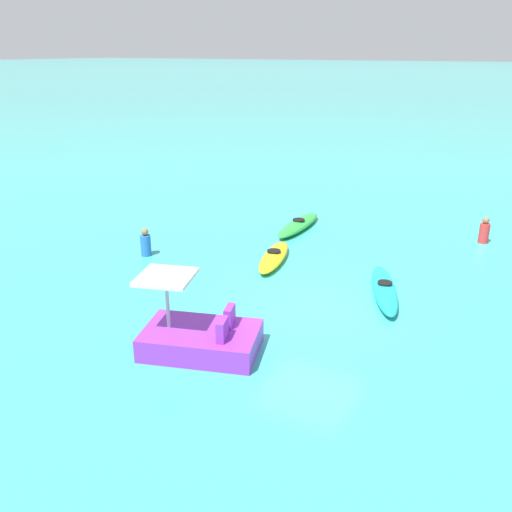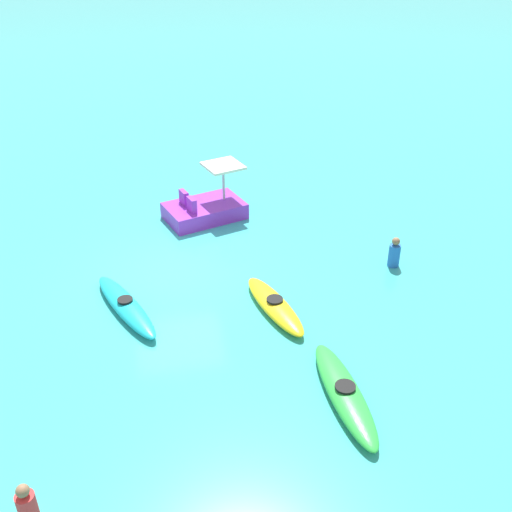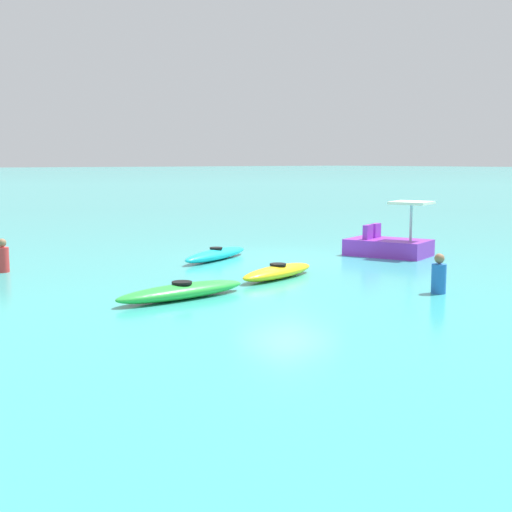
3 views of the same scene
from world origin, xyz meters
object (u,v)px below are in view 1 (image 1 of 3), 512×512
object	(u,v)px
kayak_yellow	(274,257)
pedal_boat_purple	(200,337)
person_near_shore	(146,244)
kayak_cyan	(384,289)
person_by_kayaks	(484,231)
kayak_green	(299,225)

from	to	relation	value
kayak_yellow	pedal_boat_purple	bearing A→B (deg)	-168.23
kayak_yellow	pedal_boat_purple	distance (m)	5.46
pedal_boat_purple	person_near_shore	bearing A→B (deg)	51.24
kayak_cyan	person_near_shore	world-z (taller)	person_near_shore
person_near_shore	person_by_kayaks	bearing A→B (deg)	-53.66
kayak_green	kayak_yellow	distance (m)	3.34
kayak_green	pedal_boat_purple	bearing A→B (deg)	-167.73
kayak_cyan	person_near_shore	distance (m)	7.35
pedal_boat_purple	kayak_green	bearing A→B (deg)	12.27
kayak_green	person_by_kayaks	size ratio (longest dim) A/B	3.62
kayak_cyan	kayak_yellow	world-z (taller)	same
pedal_boat_purple	kayak_cyan	bearing A→B (deg)	-28.02
pedal_boat_purple	person_by_kayaks	bearing A→B (deg)	-21.31
person_by_kayaks	kayak_green	bearing A→B (deg)	106.57
kayak_cyan	person_by_kayaks	size ratio (longest dim) A/B	3.54
kayak_green	person_near_shore	size ratio (longest dim) A/B	3.62
kayak_cyan	person_near_shore	bearing A→B (deg)	96.52
kayak_green	pedal_boat_purple	world-z (taller)	pedal_boat_purple
kayak_yellow	person_by_kayaks	size ratio (longest dim) A/B	3.17
kayak_cyan	kayak_yellow	bearing A→B (deg)	79.66
kayak_cyan	person_by_kayaks	world-z (taller)	person_by_kayaks
kayak_cyan	kayak_green	bearing A→B (deg)	48.13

